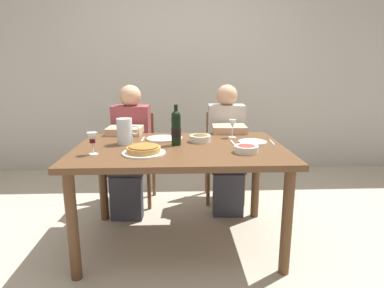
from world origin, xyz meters
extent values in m
plane|color=#B2A893|center=(0.00, 0.00, 0.00)|extent=(8.00, 8.00, 0.00)
cube|color=#B2ADA3|center=(0.00, 1.94, 1.40)|extent=(8.00, 0.10, 2.80)
cube|color=brown|center=(0.00, 0.00, 0.74)|extent=(1.50, 1.00, 0.04)
cylinder|color=brown|center=(-0.67, -0.42, 0.36)|extent=(0.07, 0.07, 0.72)
cylinder|color=brown|center=(0.67, -0.42, 0.36)|extent=(0.07, 0.07, 0.72)
cylinder|color=brown|center=(-0.67, 0.42, 0.36)|extent=(0.07, 0.07, 0.72)
cylinder|color=brown|center=(0.67, 0.42, 0.36)|extent=(0.07, 0.07, 0.72)
cylinder|color=black|center=(-0.03, 0.05, 0.86)|extent=(0.07, 0.07, 0.21)
sphere|color=black|center=(-0.03, 0.05, 0.98)|extent=(0.07, 0.07, 0.07)
cylinder|color=black|center=(-0.03, 0.05, 1.02)|extent=(0.03, 0.03, 0.07)
cylinder|color=black|center=(-0.03, 0.05, 0.85)|extent=(0.07, 0.07, 0.07)
cylinder|color=silver|center=(-0.41, 0.10, 0.86)|extent=(0.11, 0.11, 0.19)
cylinder|color=silver|center=(-0.41, 0.10, 0.82)|extent=(0.11, 0.11, 0.12)
torus|color=silver|center=(-0.33, 0.10, 0.87)|extent=(0.07, 0.01, 0.07)
cylinder|color=white|center=(-0.24, -0.19, 0.77)|extent=(0.29, 0.29, 0.01)
cylinder|color=#C18E47|center=(-0.24, -0.19, 0.79)|extent=(0.22, 0.22, 0.03)
ellipsoid|color=#9E6028|center=(-0.24, -0.19, 0.81)|extent=(0.20, 0.20, 0.02)
cylinder|color=silver|center=(0.44, -0.19, 0.78)|extent=(0.16, 0.16, 0.05)
ellipsoid|color=#B2382D|center=(0.44, -0.19, 0.80)|extent=(0.13, 0.13, 0.03)
cylinder|color=silver|center=(0.16, 0.15, 0.78)|extent=(0.16, 0.16, 0.05)
ellipsoid|color=brown|center=(0.16, 0.15, 0.80)|extent=(0.13, 0.13, 0.03)
cylinder|color=silver|center=(0.43, 0.29, 0.76)|extent=(0.06, 0.06, 0.00)
cylinder|color=silver|center=(0.43, 0.29, 0.80)|extent=(0.01, 0.01, 0.07)
cone|color=silver|center=(0.43, 0.29, 0.87)|extent=(0.06, 0.06, 0.07)
cylinder|color=silver|center=(-0.57, -0.19, 0.76)|extent=(0.06, 0.06, 0.00)
cylinder|color=silver|center=(-0.57, -0.19, 0.80)|extent=(0.01, 0.01, 0.07)
cone|color=silver|center=(-0.57, -0.19, 0.87)|extent=(0.07, 0.07, 0.07)
cylinder|color=#470A14|center=(-0.57, -0.19, 0.85)|extent=(0.04, 0.04, 0.03)
cylinder|color=silver|center=(-0.14, 0.24, 0.77)|extent=(0.24, 0.24, 0.01)
cylinder|color=silver|center=(0.55, 0.09, 0.77)|extent=(0.21, 0.21, 0.01)
cube|color=silver|center=(-0.29, 0.24, 0.76)|extent=(0.02, 0.16, 0.00)
cube|color=silver|center=(0.01, 0.24, 0.76)|extent=(0.03, 0.18, 0.00)
cube|color=silver|center=(0.70, 0.09, 0.76)|extent=(0.03, 0.18, 0.00)
cube|color=silver|center=(0.40, 0.09, 0.76)|extent=(0.02, 0.16, 0.00)
cube|color=brown|center=(-0.45, 0.80, 0.46)|extent=(0.42, 0.42, 0.02)
cube|color=brown|center=(-0.44, 0.98, 0.67)|extent=(0.36, 0.05, 0.40)
cylinder|color=brown|center=(-0.63, 0.64, 0.23)|extent=(0.04, 0.04, 0.45)
cylinder|color=brown|center=(-0.29, 0.62, 0.23)|extent=(0.04, 0.04, 0.45)
cylinder|color=brown|center=(-0.61, 0.98, 0.23)|extent=(0.04, 0.04, 0.45)
cylinder|color=brown|center=(-0.27, 0.96, 0.23)|extent=(0.04, 0.04, 0.45)
cube|color=#8E3D42|center=(-0.45, 0.76, 0.72)|extent=(0.35, 0.22, 0.50)
sphere|color=tan|center=(-0.45, 0.76, 1.06)|extent=(0.20, 0.20, 0.20)
cube|color=#33333D|center=(-0.46, 0.57, 0.47)|extent=(0.33, 0.40, 0.14)
cube|color=#33333D|center=(-0.47, 0.42, 0.20)|extent=(0.28, 0.14, 0.40)
cube|color=tan|center=(-0.47, 0.48, 0.79)|extent=(0.30, 0.26, 0.06)
cube|color=brown|center=(0.45, 0.83, 0.46)|extent=(0.42, 0.42, 0.02)
cube|color=brown|center=(0.46, 1.02, 0.67)|extent=(0.36, 0.05, 0.40)
cylinder|color=brown|center=(0.27, 0.67, 0.23)|extent=(0.04, 0.04, 0.45)
cylinder|color=brown|center=(0.61, 0.65, 0.23)|extent=(0.04, 0.04, 0.45)
cylinder|color=brown|center=(0.29, 1.01, 0.23)|extent=(0.04, 0.04, 0.45)
cylinder|color=brown|center=(0.63, 0.99, 0.23)|extent=(0.04, 0.04, 0.45)
cube|color=#B7B2A8|center=(0.45, 0.79, 0.72)|extent=(0.35, 0.22, 0.50)
sphere|color=tan|center=(0.45, 0.79, 1.06)|extent=(0.20, 0.20, 0.20)
cube|color=#33333D|center=(0.44, 0.60, 0.47)|extent=(0.32, 0.40, 0.14)
cube|color=#33333D|center=(0.43, 0.45, 0.20)|extent=(0.28, 0.13, 0.40)
cube|color=tan|center=(0.44, 0.51, 0.79)|extent=(0.30, 0.25, 0.06)
camera|label=1|loc=(-0.01, -2.29, 1.32)|focal=30.55mm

